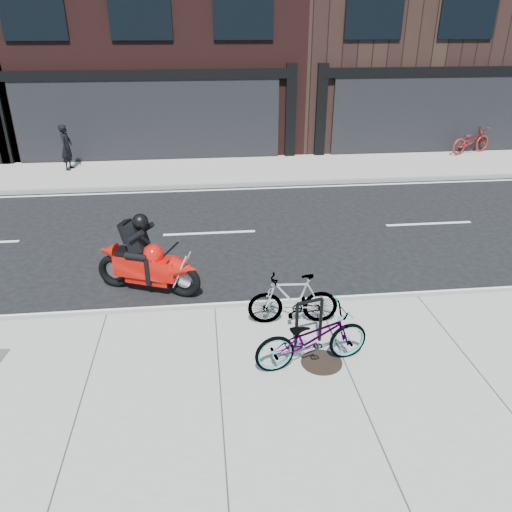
{
  "coord_description": "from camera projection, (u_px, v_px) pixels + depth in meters",
  "views": [
    {
      "loc": [
        -0.12,
        -10.12,
        5.07
      ],
      "look_at": [
        0.85,
        -1.41,
        0.9
      ],
      "focal_mm": 35.0,
      "sensor_mm": 36.0,
      "label": 1
    }
  ],
  "objects": [
    {
      "name": "bike_rack",
      "position": [
        309.0,
        318.0,
        8.19
      ],
      "size": [
        0.49,
        0.18,
        0.84
      ],
      "rotation": [
        0.0,
        0.0,
        0.28
      ],
      "color": "black",
      "rests_on": "sidewalk_near"
    },
    {
      "name": "ground",
      "position": [
        212.0,
        267.0,
        11.27
      ],
      "size": [
        120.0,
        120.0,
        0.0
      ],
      "primitive_type": "plane",
      "color": "black",
      "rests_on": "ground"
    },
    {
      "name": "bicycle_rear",
      "position": [
        293.0,
        299.0,
        8.78
      ],
      "size": [
        1.63,
        0.56,
        0.96
      ],
      "primitive_type": "imported",
      "rotation": [
        0.0,
        0.0,
        4.65
      ],
      "color": "gray",
      "rests_on": "sidewalk_near"
    },
    {
      "name": "pedestrian",
      "position": [
        67.0,
        147.0,
        17.84
      ],
      "size": [
        0.47,
        0.64,
        1.61
      ],
      "primitive_type": "imported",
      "rotation": [
        0.0,
        0.0,
        1.42
      ],
      "color": "black",
      "rests_on": "sidewalk_far"
    },
    {
      "name": "motorcycle",
      "position": [
        151.0,
        261.0,
        9.97
      ],
      "size": [
        2.16,
        1.19,
        1.7
      ],
      "rotation": [
        0.0,
        0.0,
        -0.39
      ],
      "color": "black",
      "rests_on": "ground"
    },
    {
      "name": "bicycle_far",
      "position": [
        471.0,
        140.0,
        20.15
      ],
      "size": [
        2.11,
        1.37,
        1.05
      ],
      "primitive_type": "imported",
      "rotation": [
        0.0,
        0.0,
        1.94
      ],
      "color": "maroon",
      "rests_on": "sidewalk_far"
    },
    {
      "name": "manhole_cover",
      "position": [
        322.0,
        362.0,
        7.93
      ],
      "size": [
        0.81,
        0.81,
        0.02
      ],
      "primitive_type": "cylinder",
      "rotation": [
        0.0,
        0.0,
        0.27
      ],
      "color": "black",
      "rests_on": "sidewalk_near"
    },
    {
      "name": "sidewalk_far",
      "position": [
        205.0,
        171.0,
        18.2
      ],
      "size": [
        60.0,
        3.5,
        0.13
      ],
      "primitive_type": "cube",
      "color": "gray",
      "rests_on": "ground"
    },
    {
      "name": "bicycle_front",
      "position": [
        312.0,
        337.0,
        7.71
      ],
      "size": [
        1.94,
        0.97,
        0.97
      ],
      "primitive_type": "imported",
      "rotation": [
        0.0,
        0.0,
        1.75
      ],
      "color": "gray",
      "rests_on": "sidewalk_near"
    },
    {
      "name": "sidewalk_near",
      "position": [
        223.0,
        427.0,
        6.76
      ],
      "size": [
        60.0,
        6.0,
        0.13
      ],
      "primitive_type": "cube",
      "color": "gray",
      "rests_on": "ground"
    }
  ]
}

